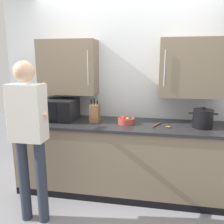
{
  "coord_description": "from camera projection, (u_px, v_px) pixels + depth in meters",
  "views": [
    {
      "loc": [
        0.35,
        -2.03,
        1.7
      ],
      "look_at": [
        -0.15,
        0.73,
        1.08
      ],
      "focal_mm": 37.63,
      "sensor_mm": 36.0,
      "label": 1
    }
  ],
  "objects": [
    {
      "name": "stock_pot",
      "position": [
        203.0,
        119.0,
        2.72
      ],
      "size": [
        0.33,
        0.23,
        0.24
      ],
      "color": "black",
      "rests_on": "counter_unit"
    },
    {
      "name": "counter_unit",
      "position": [
        124.0,
        158.0,
        3.03
      ],
      "size": [
        2.76,
        0.69,
        0.93
      ],
      "color": "#756651",
      "rests_on": "ground_plane"
    },
    {
      "name": "back_wall_tiled",
      "position": [
        128.0,
        76.0,
        3.12
      ],
      "size": [
        3.47,
        0.44,
        2.9
      ],
      "color": "silver",
      "rests_on": "ground_plane"
    },
    {
      "name": "wooden_spoon",
      "position": [
        162.0,
        126.0,
        2.79
      ],
      "size": [
        0.24,
        0.23,
        0.02
      ],
      "color": "brown",
      "rests_on": "counter_unit"
    },
    {
      "name": "knife_block",
      "position": [
        95.0,
        113.0,
        2.97
      ],
      "size": [
        0.11,
        0.15,
        0.31
      ],
      "color": "brown",
      "rests_on": "counter_unit"
    },
    {
      "name": "microwave_oven",
      "position": [
        53.0,
        109.0,
        3.1
      ],
      "size": [
        0.57,
        0.4,
        0.27
      ],
      "color": "black",
      "rests_on": "counter_unit"
    },
    {
      "name": "person_figure",
      "position": [
        29.0,
        130.0,
        2.35
      ],
      "size": [
        0.44,
        0.59,
        1.7
      ],
      "color": "#282D3D",
      "rests_on": "ground_plane"
    },
    {
      "name": "fruit_bowl",
      "position": [
        126.0,
        120.0,
        2.9
      ],
      "size": [
        0.2,
        0.2,
        0.1
      ],
      "color": "#AD3D33",
      "rests_on": "counter_unit"
    }
  ]
}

